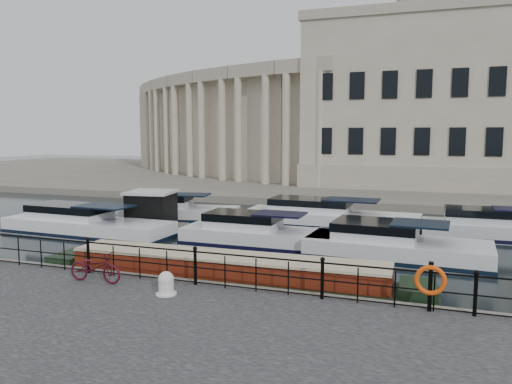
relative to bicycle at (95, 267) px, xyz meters
The scene contains 10 objects.
ground_plane 4.48m from the bicycle, 44.73° to the left, with size 160.00×160.00×0.00m, color black.
far_bank 42.19m from the bicycle, 85.79° to the left, with size 120.00×42.00×0.55m, color #6B665B.
railing 3.21m from the bicycle, 14.82° to the left, with size 24.14×0.14×1.22m.
civic_building 38.31m from the bicycle, 86.82° to the left, with size 53.55×31.84×16.85m.
bicycle is the anchor object (origin of this frame).
mooring_bollard 2.75m from the bicycle, ahead, with size 0.62×0.62×0.69m.
life_ring_post 10.03m from the bicycle, ahead, with size 0.82×0.21×1.34m.
narrowboat 4.22m from the bicycle, 33.11° to the left, with size 13.65×2.17×1.50m.
harbour_hut 11.44m from the bicycle, 112.46° to the left, with size 3.69×3.24×2.20m.
cabin_cruisers 11.59m from the bicycle, 77.36° to the left, with size 28.06×9.51×1.99m.
Camera 1 is at (6.81, -15.85, 5.27)m, focal length 35.00 mm.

